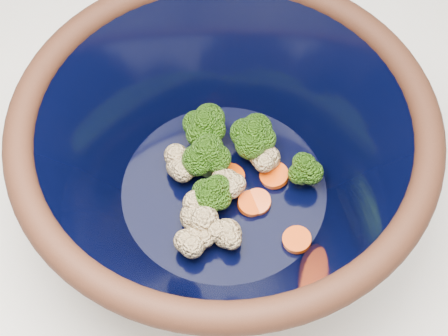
# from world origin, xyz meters

# --- Properties ---
(mixing_bowl) EXTENTS (0.45, 0.45, 0.16)m
(mixing_bowl) POSITION_xyz_m (-0.09, 0.04, 0.99)
(mixing_bowl) COLOR black
(mixing_bowl) RESTS_ON counter
(vegetable_pile) EXTENTS (0.17, 0.16, 0.06)m
(vegetable_pile) POSITION_xyz_m (-0.09, 0.05, 0.96)
(vegetable_pile) COLOR #608442
(vegetable_pile) RESTS_ON mixing_bowl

